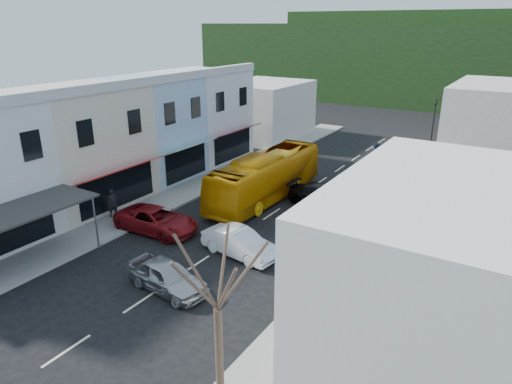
{
  "coord_description": "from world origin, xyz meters",
  "views": [
    {
      "loc": [
        13.92,
        -16.43,
        11.97
      ],
      "look_at": [
        0.0,
        6.0,
        2.2
      ],
      "focal_mm": 32.0,
      "sensor_mm": 36.0,
      "label": 1
    }
  ],
  "objects_px": {
    "direction_sign": "(297,258)",
    "street_tree": "(218,309)",
    "car_red": "(157,221)",
    "pedestrian_left": "(113,204)",
    "bus": "(266,178)",
    "traffic_signal": "(433,128)",
    "car_white": "(240,244)",
    "car_silver": "(167,277)"
  },
  "relations": [
    {
      "from": "direction_sign",
      "to": "street_tree",
      "type": "bearing_deg",
      "value": -91.33
    },
    {
      "from": "bus",
      "to": "direction_sign",
      "type": "distance_m",
      "value": 12.87
    },
    {
      "from": "car_white",
      "to": "street_tree",
      "type": "relative_size",
      "value": 0.6
    },
    {
      "from": "bus",
      "to": "pedestrian_left",
      "type": "xyz_separation_m",
      "value": [
        -6.55,
        -8.43,
        -0.55
      ]
    },
    {
      "from": "car_white",
      "to": "street_tree",
      "type": "height_order",
      "value": "street_tree"
    },
    {
      "from": "bus",
      "to": "car_white",
      "type": "xyz_separation_m",
      "value": [
        3.24,
        -8.3,
        -0.85
      ]
    },
    {
      "from": "car_red",
      "to": "street_tree",
      "type": "height_order",
      "value": "street_tree"
    },
    {
      "from": "bus",
      "to": "street_tree",
      "type": "distance_m",
      "value": 19.28
    },
    {
      "from": "car_red",
      "to": "pedestrian_left",
      "type": "distance_m",
      "value": 3.78
    },
    {
      "from": "car_red",
      "to": "street_tree",
      "type": "bearing_deg",
      "value": -130.57
    },
    {
      "from": "pedestrian_left",
      "to": "traffic_signal",
      "type": "bearing_deg",
      "value": -9.02
    },
    {
      "from": "bus",
      "to": "direction_sign",
      "type": "bearing_deg",
      "value": -53.06
    },
    {
      "from": "car_silver",
      "to": "bus",
      "type": "bearing_deg",
      "value": 16.47
    },
    {
      "from": "pedestrian_left",
      "to": "street_tree",
      "type": "distance_m",
      "value": 17.55
    },
    {
      "from": "car_red",
      "to": "direction_sign",
      "type": "xyz_separation_m",
      "value": [
        10.49,
        -1.9,
        1.33
      ]
    },
    {
      "from": "pedestrian_left",
      "to": "traffic_signal",
      "type": "distance_m",
      "value": 29.8
    },
    {
      "from": "car_silver",
      "to": "pedestrian_left",
      "type": "relative_size",
      "value": 2.59
    },
    {
      "from": "bus",
      "to": "direction_sign",
      "type": "relative_size",
      "value": 2.85
    },
    {
      "from": "car_white",
      "to": "pedestrian_left",
      "type": "bearing_deg",
      "value": 98.68
    },
    {
      "from": "pedestrian_left",
      "to": "direction_sign",
      "type": "xyz_separation_m",
      "value": [
        14.26,
        -1.87,
        1.03
      ]
    },
    {
      "from": "car_white",
      "to": "pedestrian_left",
      "type": "xyz_separation_m",
      "value": [
        -9.79,
        -0.12,
        0.3
      ]
    },
    {
      "from": "bus",
      "to": "street_tree",
      "type": "bearing_deg",
      "value": -63.81
    },
    {
      "from": "direction_sign",
      "to": "car_silver",
      "type": "bearing_deg",
      "value": -160.81
    },
    {
      "from": "car_silver",
      "to": "car_red",
      "type": "bearing_deg",
      "value": 54.18
    },
    {
      "from": "car_silver",
      "to": "car_white",
      "type": "distance_m",
      "value": 4.8
    },
    {
      "from": "car_white",
      "to": "bus",
      "type": "bearing_deg",
      "value": 29.27
    },
    {
      "from": "bus",
      "to": "car_silver",
      "type": "bearing_deg",
      "value": -80.02
    },
    {
      "from": "car_red",
      "to": "pedestrian_left",
      "type": "height_order",
      "value": "pedestrian_left"
    },
    {
      "from": "car_red",
      "to": "traffic_signal",
      "type": "height_order",
      "value": "traffic_signal"
    },
    {
      "from": "pedestrian_left",
      "to": "direction_sign",
      "type": "distance_m",
      "value": 14.41
    },
    {
      "from": "bus",
      "to": "car_red",
      "type": "bearing_deg",
      "value": -108.17
    },
    {
      "from": "car_white",
      "to": "traffic_signal",
      "type": "xyz_separation_m",
      "value": [
        4.41,
        26.02,
        2.06
      ]
    },
    {
      "from": "car_silver",
      "to": "direction_sign",
      "type": "relative_size",
      "value": 1.08
    },
    {
      "from": "car_white",
      "to": "street_tree",
      "type": "bearing_deg",
      "value": -141.87
    },
    {
      "from": "bus",
      "to": "car_red",
      "type": "distance_m",
      "value": 8.89
    },
    {
      "from": "car_red",
      "to": "street_tree",
      "type": "distance_m",
      "value": 14.55
    },
    {
      "from": "car_red",
      "to": "direction_sign",
      "type": "distance_m",
      "value": 10.74
    },
    {
      "from": "traffic_signal",
      "to": "direction_sign",
      "type": "bearing_deg",
      "value": 94.3
    },
    {
      "from": "street_tree",
      "to": "traffic_signal",
      "type": "relative_size",
      "value": 1.32
    },
    {
      "from": "car_red",
      "to": "direction_sign",
      "type": "height_order",
      "value": "direction_sign"
    },
    {
      "from": "direction_sign",
      "to": "pedestrian_left",
      "type": "bearing_deg",
      "value": 165.33
    },
    {
      "from": "street_tree",
      "to": "traffic_signal",
      "type": "distance_m",
      "value": 34.95
    }
  ]
}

